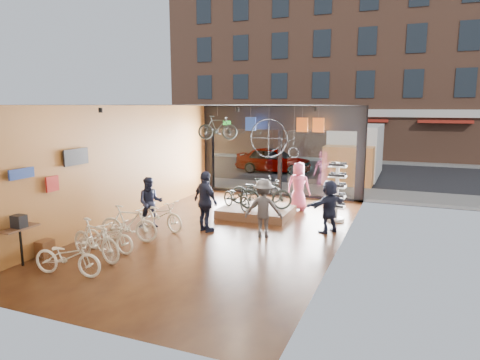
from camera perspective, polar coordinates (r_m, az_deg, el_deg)
The scene contains 34 objects.
ground_plane at distance 13.02m, azimuth -2.41°, elevation -7.13°, with size 7.00×12.00×0.04m, color black.
ceiling at distance 12.45m, azimuth -2.54°, elevation 10.02°, with size 7.00×12.00×0.04m, color black.
wall_left at distance 14.40m, azimuth -15.34°, elevation 2.00°, with size 0.04×12.00×3.80m, color #A96A33.
wall_right at distance 11.61m, azimuth 13.56°, elevation 0.25°, with size 0.04×12.00×3.80m, color beige.
wall_back at distance 7.64m, azimuth -21.53°, elevation -5.10°, with size 7.00×0.04×3.80m, color beige.
storefront at distance 18.19m, azimuth 5.38°, elevation 3.88°, with size 7.00×0.26×3.80m, color black, non-canonical shape.
exit_sign at distance 18.82m, azimuth -1.75°, elevation 7.62°, with size 0.35×0.06×0.18m, color #198C26.
street_road at distance 27.10m, azimuth 10.77°, elevation 1.64°, with size 30.00×18.00×0.02m, color black.
sidewalk_near at distance 19.60m, azimuth 6.30°, elevation -1.15°, with size 30.00×2.40×0.12m, color slate.
sidewalk_far at distance 31.00m, azimuth 12.23°, elevation 2.74°, with size 30.00×2.00×0.12m, color slate.
opposite_building at distance 33.40m, azimuth 13.44°, elevation 15.13°, with size 26.00×5.00×14.00m, color brown.
street_car at distance 24.65m, azimuth 4.50°, elevation 2.72°, with size 1.72×4.29×1.46m, color gray.
box_truck at distance 22.63m, azimuth 15.01°, elevation 3.45°, with size 2.35×7.05×2.78m, color silver, non-canonical shape.
floor_bike_0 at distance 10.50m, azimuth -22.00°, elevation -9.46°, with size 0.58×1.67×0.88m, color beige.
floor_bike_1 at distance 11.20m, azimuth -18.69°, elevation -7.59°, with size 0.49×1.74×1.05m, color beige.
floor_bike_2 at distance 11.77m, azimuth -17.14°, elevation -7.14°, with size 0.57×1.63×0.86m, color beige.
floor_bike_3 at distance 12.47m, azimuth -14.64°, elevation -5.64°, with size 0.49×1.73×1.04m, color beige.
floor_bike_4 at distance 13.41m, azimuth -10.57°, elevation -4.59°, with size 0.63×1.80×0.95m, color beige.
display_platform at distance 14.86m, azimuth 2.17°, elevation -4.29°, with size 2.40×1.80×0.30m, color #462D20.
display_bike_left at distance 14.55m, azimuth -0.45°, elevation -2.30°, with size 0.56×1.60×0.84m, color black.
display_bike_mid at distance 14.50m, azimuth 3.45°, elevation -1.88°, with size 0.50×1.78×1.07m, color black.
display_bike_right at distance 15.39m, azimuth 2.16°, elevation -1.37°, with size 0.65×1.86×0.98m, color black.
customer_1 at distance 13.66m, azimuth -11.87°, elevation -2.95°, with size 0.78×0.61×1.61m, color #161C33.
customer_2 at distance 12.96m, azimuth -4.60°, elevation -2.88°, with size 1.09×0.45×1.86m, color #161C33.
customer_3 at distance 12.43m, azimuth 3.15°, elevation -3.79°, with size 1.10×0.63×1.70m, color #3F3F44.
customer_4 at distance 15.73m, azimuth 7.81°, elevation -0.84°, with size 0.87×0.56×1.77m, color #CC4C72.
customer_5 at distance 13.14m, azimuth 11.79°, elevation -3.45°, with size 1.49×0.48×1.61m, color #161C33.
sunglasses_rack at distance 14.48m, azimuth 12.78°, elevation -1.54°, with size 0.58×0.48×1.97m, color white, non-canonical shape.
wall_merch at distance 11.85m, azimuth -24.92°, elevation -3.17°, with size 0.40×2.40×2.60m, color navy, non-canonical shape.
penny_farthing at distance 16.62m, azimuth 4.88°, elevation 5.40°, with size 1.90×0.06×1.52m, color black, non-canonical shape.
hung_bike at distance 17.16m, azimuth -3.01°, elevation 6.98°, with size 0.45×1.58×0.95m, color black.
jersey_left at distance 17.68m, azimuth 1.42°, elevation 7.48°, with size 0.45×0.03×0.55m, color #1E3F99.
jersey_mid at distance 17.04m, azimuth 8.30°, elevation 7.29°, with size 0.45×0.03×0.55m, color #CC5919.
jersey_right at distance 16.90m, azimuth 10.40°, elevation 7.22°, with size 0.45×0.03×0.55m, color #CC5919.
Camera 1 is at (5.15, -11.34, 3.78)m, focal length 32.00 mm.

